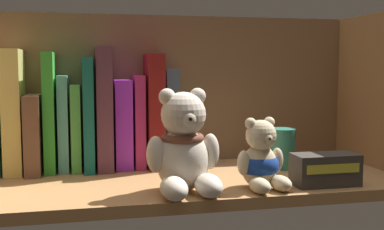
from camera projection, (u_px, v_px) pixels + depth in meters
shelf_board at (190, 183)px, 89.01cm from camera, size 78.32×31.61×2.00cm
shelf_back_panel at (174, 94)px, 103.36cm from camera, size 80.72×1.20×33.79cm
shelf_side_panel_right at (381, 96)px, 96.09cm from camera, size 1.60×34.01×33.79cm
book_1 at (15, 111)px, 92.80cm from camera, size 3.45×11.80×24.14cm
book_2 at (35, 133)px, 94.03cm from camera, size 2.94×14.66×15.41cm
book_3 at (50, 112)px, 94.27cm from camera, size 2.13×11.35×23.62cm
book_4 at (64, 123)px, 95.05cm from camera, size 2.00×9.32×19.06cm
book_5 at (76, 127)px, 95.67cm from camera, size 1.90×10.40×17.14cm
book_6 at (88, 114)px, 95.94cm from camera, size 2.08×13.44×22.63cm
book_7 at (104, 108)px, 96.51cm from camera, size 3.14×12.69×24.69cm
book_8 at (123, 124)px, 97.65cm from camera, size 3.42×10.03×18.18cm
book_9 at (138, 121)px, 98.31cm from camera, size 2.11×9.40×19.08cm
book_10 at (153, 110)px, 98.78cm from camera, size 3.29×12.20×23.40cm
book_11 at (170, 117)px, 99.68cm from camera, size 2.64×9.41×20.37cm
teddy_bear_larger at (184, 148)px, 77.71cm from camera, size 12.70×12.98×17.28cm
teddy_bear_smaller at (261, 161)px, 80.67cm from camera, size 9.07×9.71×12.21cm
pillar_candle at (282, 148)px, 96.93cm from camera, size 5.38×5.38×8.21cm
small_product_box at (325, 169)px, 83.06cm from camera, size 11.47×5.65×5.55cm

